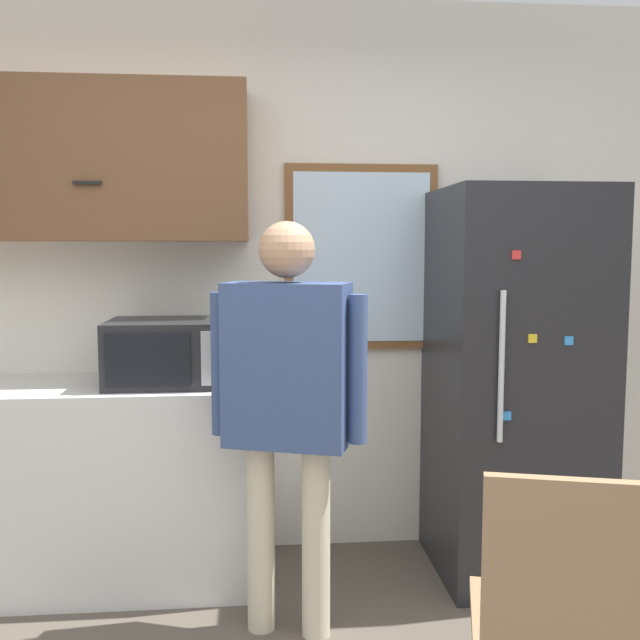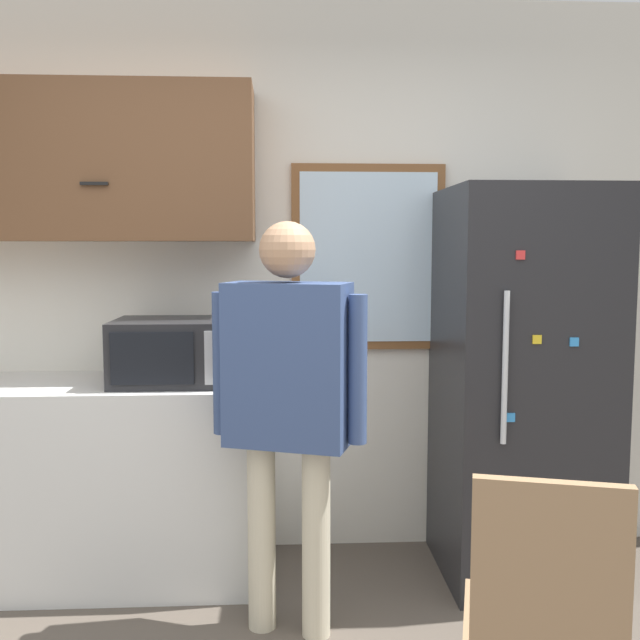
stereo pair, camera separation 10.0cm
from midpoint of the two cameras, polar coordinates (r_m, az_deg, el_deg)
The scene contains 8 objects.
back_wall at distance 3.54m, azimuth -2.74°, elevation 3.17°, with size 6.00×0.06×2.70m.
counter at distance 3.56m, azimuth -21.90°, elevation -11.92°, with size 2.10×0.60×0.91m.
upper_cabinets at distance 3.55m, azimuth -22.06°, elevation 11.58°, with size 2.10×0.34×0.71m.
microwave at distance 3.24m, azimuth -11.01°, elevation -2.47°, with size 0.49×0.42×0.28m.
person at distance 2.74m, azimuth -1.54°, elevation -5.35°, with size 0.59×0.36×1.61m.
refrigerator at distance 3.40m, azimuth 16.56°, elevation -4.99°, with size 0.70×0.73×1.78m.
chair at distance 2.19m, azimuth 18.80°, elevation -21.61°, with size 0.53×0.53×0.93m.
window at distance 3.53m, azimuth 4.66°, elevation 5.00°, with size 0.75×0.05×0.91m.
Camera 2 is at (0.03, -1.57, 1.51)m, focal length 40.00 mm.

